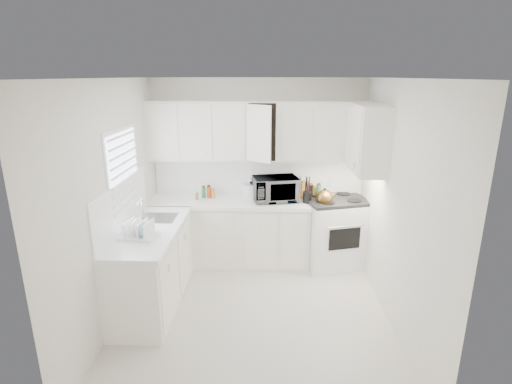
{
  "coord_description": "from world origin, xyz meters",
  "views": [
    {
      "loc": [
        0.17,
        -3.93,
        2.63
      ],
      "look_at": [
        0.0,
        0.7,
        1.25
      ],
      "focal_mm": 27.63,
      "sensor_mm": 36.0,
      "label": 1
    }
  ],
  "objects_px": {
    "microwave": "(275,186)",
    "utensil_crock": "(307,189)",
    "rice_cooker": "(251,190)",
    "dish_rack": "(138,228)",
    "stove": "(334,223)",
    "tea_kettle": "(325,196)"
  },
  "relations": [
    {
      "from": "microwave",
      "to": "utensil_crock",
      "type": "relative_size",
      "value": 1.59
    },
    {
      "from": "rice_cooker",
      "to": "utensil_crock",
      "type": "xyz_separation_m",
      "value": [
        0.78,
        -0.19,
        0.07
      ]
    },
    {
      "from": "dish_rack",
      "to": "utensil_crock",
      "type": "bearing_deg",
      "value": 41.41
    },
    {
      "from": "stove",
      "to": "utensil_crock",
      "type": "height_order",
      "value": "utensil_crock"
    },
    {
      "from": "utensil_crock",
      "to": "rice_cooker",
      "type": "bearing_deg",
      "value": 166.25
    },
    {
      "from": "rice_cooker",
      "to": "dish_rack",
      "type": "relative_size",
      "value": 0.65
    },
    {
      "from": "tea_kettle",
      "to": "microwave",
      "type": "bearing_deg",
      "value": 176.73
    },
    {
      "from": "microwave",
      "to": "dish_rack",
      "type": "height_order",
      "value": "microwave"
    },
    {
      "from": "utensil_crock",
      "to": "stove",
      "type": "bearing_deg",
      "value": 11.11
    },
    {
      "from": "rice_cooker",
      "to": "stove",
      "type": "bearing_deg",
      "value": -17.73
    },
    {
      "from": "stove",
      "to": "rice_cooker",
      "type": "relative_size",
      "value": 5.18
    },
    {
      "from": "utensil_crock",
      "to": "dish_rack",
      "type": "xyz_separation_m",
      "value": [
        -1.92,
        -1.26,
        -0.08
      ]
    },
    {
      "from": "stove",
      "to": "rice_cooker",
      "type": "distance_m",
      "value": 1.27
    },
    {
      "from": "dish_rack",
      "to": "stove",
      "type": "bearing_deg",
      "value": 38.07
    },
    {
      "from": "tea_kettle",
      "to": "dish_rack",
      "type": "bearing_deg",
      "value": -140.2
    },
    {
      "from": "stove",
      "to": "utensil_crock",
      "type": "xyz_separation_m",
      "value": [
        -0.4,
        -0.08,
        0.5
      ]
    },
    {
      "from": "utensil_crock",
      "to": "tea_kettle",
      "type": "bearing_deg",
      "value": -19.7
    },
    {
      "from": "tea_kettle",
      "to": "rice_cooker",
      "type": "distance_m",
      "value": 1.04
    },
    {
      "from": "stove",
      "to": "dish_rack",
      "type": "relative_size",
      "value": 3.34
    },
    {
      "from": "rice_cooker",
      "to": "utensil_crock",
      "type": "bearing_deg",
      "value": -26.13
    },
    {
      "from": "stove",
      "to": "microwave",
      "type": "distance_m",
      "value": 0.99
    },
    {
      "from": "utensil_crock",
      "to": "dish_rack",
      "type": "height_order",
      "value": "utensil_crock"
    }
  ]
}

